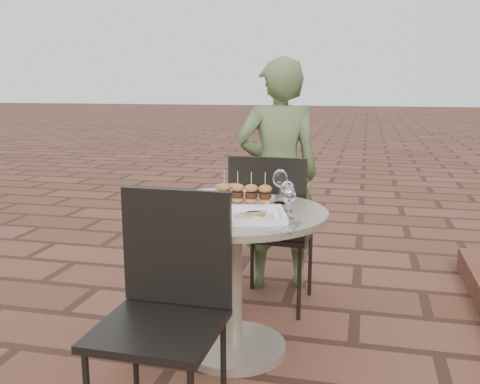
% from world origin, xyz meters
% --- Properties ---
extents(ground, '(60.00, 60.00, 0.00)m').
position_xyz_m(ground, '(0.00, 0.00, 0.00)').
color(ground, brown).
rests_on(ground, ground).
extents(cafe_table, '(0.90, 0.90, 0.73)m').
position_xyz_m(cafe_table, '(0.25, 0.22, 0.48)').
color(cafe_table, gray).
rests_on(cafe_table, ground).
extents(chair_far, '(0.46, 0.46, 0.93)m').
position_xyz_m(chair_far, '(0.34, 0.76, 0.55)').
color(chair_far, black).
rests_on(chair_far, ground).
extents(chair_near, '(0.45, 0.45, 0.93)m').
position_xyz_m(chair_near, '(0.15, -0.41, 0.55)').
color(chair_near, black).
rests_on(chair_near, ground).
extents(diner, '(0.63, 0.51, 1.49)m').
position_xyz_m(diner, '(0.31, 1.16, 0.74)').
color(diner, '#4F6236').
rests_on(diner, ground).
extents(plate_salmon, '(0.37, 0.37, 0.07)m').
position_xyz_m(plate_salmon, '(0.16, 0.46, 0.75)').
color(plate_salmon, silver).
rests_on(plate_salmon, cafe_table).
extents(plate_sliders, '(0.28, 0.27, 0.17)m').
position_xyz_m(plate_sliders, '(0.28, 0.32, 0.77)').
color(plate_sliders, silver).
rests_on(plate_sliders, cafe_table).
extents(plate_tuna, '(0.35, 0.35, 0.03)m').
position_xyz_m(plate_tuna, '(0.37, 0.08, 0.75)').
color(plate_tuna, silver).
rests_on(plate_tuna, cafe_table).
extents(wine_glass_right, '(0.06, 0.06, 0.15)m').
position_xyz_m(wine_glass_right, '(0.53, 0.11, 0.83)').
color(wine_glass_right, white).
rests_on(wine_glass_right, cafe_table).
extents(wine_glass_mid, '(0.07, 0.07, 0.18)m').
position_xyz_m(wine_glass_mid, '(0.44, 0.42, 0.85)').
color(wine_glass_mid, white).
rests_on(wine_glass_mid, cafe_table).
extents(wine_glass_far, '(0.06, 0.06, 0.15)m').
position_xyz_m(wine_glass_far, '(0.50, 0.26, 0.83)').
color(wine_glass_far, white).
rests_on(wine_glass_far, cafe_table).
extents(steel_ramekin, '(0.06, 0.06, 0.04)m').
position_xyz_m(steel_ramekin, '(-0.03, 0.28, 0.75)').
color(steel_ramekin, silver).
rests_on(steel_ramekin, cafe_table).
extents(cutlery_set, '(0.14, 0.22, 0.00)m').
position_xyz_m(cutlery_set, '(0.55, -0.03, 0.73)').
color(cutlery_set, silver).
rests_on(cutlery_set, cafe_table).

